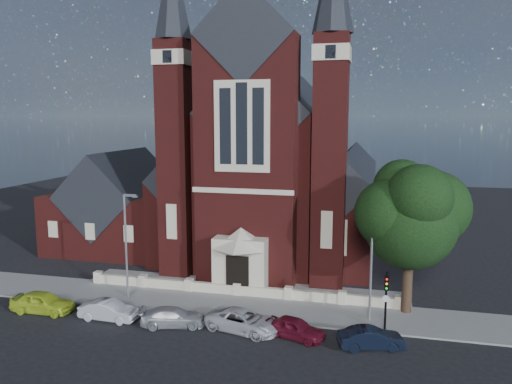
% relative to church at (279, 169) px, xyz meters
% --- Properties ---
extents(ground, '(120.00, 120.00, 0.00)m').
position_rel_church_xyz_m(ground, '(0.00, -7.94, -8.19)').
color(ground, black).
rests_on(ground, ground).
extents(pavement_strip, '(60.00, 5.00, 0.12)m').
position_rel_church_xyz_m(pavement_strip, '(0.00, -18.44, -8.19)').
color(pavement_strip, slate).
rests_on(pavement_strip, ground).
extents(forecourt_paving, '(26.00, 3.00, 0.14)m').
position_rel_church_xyz_m(forecourt_paving, '(0.00, -14.44, -8.19)').
color(forecourt_paving, slate).
rests_on(forecourt_paving, ground).
extents(forecourt_wall, '(24.00, 0.40, 0.90)m').
position_rel_church_xyz_m(forecourt_wall, '(0.00, -16.44, -8.19)').
color(forecourt_wall, '#C1B999').
rests_on(forecourt_wall, ground).
extents(church, '(20.01, 34.90, 29.20)m').
position_rel_church_xyz_m(church, '(0.00, 0.00, 0.00)').
color(church, '#551916').
rests_on(church, ground).
extents(parish_hall, '(12.00, 12.20, 10.24)m').
position_rel_church_xyz_m(parish_hall, '(-16.00, -4.94, -4.17)').
color(parish_hall, '#551916').
rests_on(parish_hall, ground).
extents(street_tree, '(6.40, 6.60, 10.70)m').
position_rel_church_xyz_m(street_tree, '(12.60, -17.23, -1.23)').
color(street_tree, black).
rests_on(street_tree, ground).
extents(street_lamp_left, '(1.16, 0.22, 8.09)m').
position_rel_church_xyz_m(street_lamp_left, '(-7.91, -18.94, -3.59)').
color(street_lamp_left, gray).
rests_on(street_lamp_left, ground).
extents(street_lamp_right, '(1.16, 0.22, 8.09)m').
position_rel_church_xyz_m(street_lamp_right, '(10.09, -18.94, -3.59)').
color(street_lamp_right, gray).
rests_on(street_lamp_right, ground).
extents(traffic_signal, '(0.28, 0.42, 4.00)m').
position_rel_church_xyz_m(traffic_signal, '(11.00, -20.52, -5.60)').
color(traffic_signal, black).
rests_on(traffic_signal, ground).
extents(car_lime_van, '(4.51, 1.90, 1.52)m').
position_rel_church_xyz_m(car_lime_van, '(-12.54, -22.88, -7.42)').
color(car_lime_van, '#BAD22A').
rests_on(car_lime_van, ground).
extents(car_silver_a, '(4.08, 1.48, 1.34)m').
position_rel_church_xyz_m(car_silver_a, '(-7.30, -22.95, -7.52)').
color(car_silver_a, '#B4B9BD').
rests_on(car_silver_a, ground).
extents(car_silver_b, '(4.61, 2.84, 1.25)m').
position_rel_church_xyz_m(car_silver_b, '(-2.63, -22.86, -7.56)').
color(car_silver_b, '#9D9FA4').
rests_on(car_silver_b, ground).
extents(car_white_suv, '(5.38, 3.40, 1.38)m').
position_rel_church_xyz_m(car_white_suv, '(2.11, -22.52, -7.49)').
color(car_white_suv, silver).
rests_on(car_white_suv, ground).
extents(car_dark_red, '(4.18, 2.68, 1.33)m').
position_rel_church_xyz_m(car_dark_red, '(5.50, -22.77, -7.52)').
color(car_dark_red, maroon).
rests_on(car_dark_red, ground).
extents(car_navy, '(4.13, 2.34, 1.29)m').
position_rel_church_xyz_m(car_navy, '(10.17, -23.10, -7.54)').
color(car_navy, black).
rests_on(car_navy, ground).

